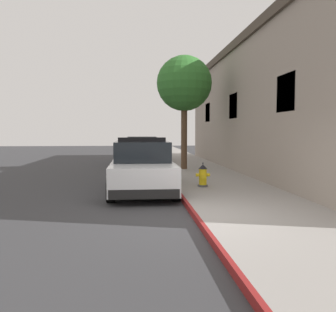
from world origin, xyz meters
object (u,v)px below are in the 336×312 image
Objects in this scene: fire_hydrant at (203,176)px; street_tree at (184,84)px; police_cruiser at (142,168)px; parked_car_silver_ahead at (142,150)px.

street_tree is (0.15, 5.46, 3.52)m from fire_hydrant.
police_cruiser is 1.00× the size of parked_car_silver_ahead.
fire_hydrant is at bearing -80.82° from parked_car_silver_ahead.
police_cruiser is at bearing -111.05° from street_tree.
parked_car_silver_ahead is 10.63m from fire_hydrant.
fire_hydrant is (1.89, -0.15, -0.25)m from police_cruiser.
fire_hydrant is 0.15× the size of street_tree.
street_tree is at bearing -69.86° from parked_car_silver_ahead.
police_cruiser is 6.37× the size of fire_hydrant.
fire_hydrant is 6.50m from street_tree.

